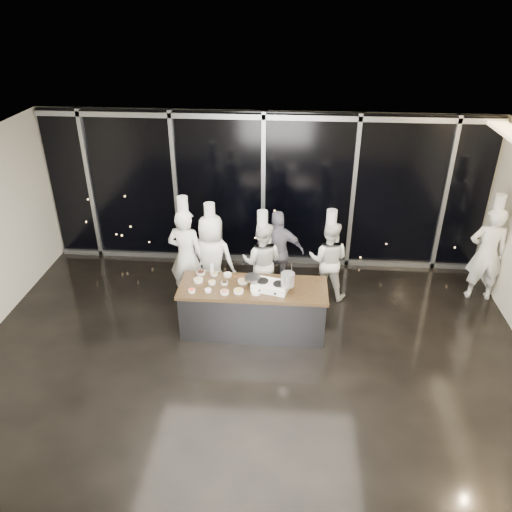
{
  "coord_description": "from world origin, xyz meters",
  "views": [
    {
      "loc": [
        0.6,
        -6.06,
        5.3
      ],
      "look_at": [
        0.03,
        1.2,
        1.31
      ],
      "focal_mm": 35.0,
      "sensor_mm": 36.0,
      "label": 1
    }
  ],
  "objects": [
    {
      "name": "stock_pot",
      "position": [
        0.57,
        0.76,
        1.15
      ],
      "size": [
        0.27,
        0.27,
        0.22
      ],
      "primitive_type": "cylinder",
      "rotation": [
        0.0,
        0.0,
        -0.26
      ],
      "color": "silver",
      "rests_on": "stove"
    },
    {
      "name": "guest",
      "position": [
        0.36,
        2.23,
        0.84
      ],
      "size": [
        1.03,
        0.52,
        1.68
      ],
      "rotation": [
        0.0,
        0.0,
        3.26
      ],
      "color": "black",
      "rests_on": "ground"
    },
    {
      "name": "demo_counter",
      "position": [
        0.0,
        0.9,
        0.45
      ],
      "size": [
        2.46,
        0.86,
        0.9
      ],
      "color": "#3B3B40",
      "rests_on": "ground"
    },
    {
      "name": "chef_center",
      "position": [
        0.08,
        1.92,
        0.8
      ],
      "size": [
        0.83,
        0.68,
        1.82
      ],
      "rotation": [
        0.0,
        0.0,
        3.04
      ],
      "color": "silver",
      "rests_on": "ground"
    },
    {
      "name": "chef_right",
      "position": [
        1.31,
        2.13,
        0.79
      ],
      "size": [
        0.86,
        0.72,
        1.78
      ],
      "rotation": [
        0.0,
        0.0,
        2.95
      ],
      "color": "silver",
      "rests_on": "ground"
    },
    {
      "name": "squeeze_bottle",
      "position": [
        -0.74,
        1.24,
        1.02
      ],
      "size": [
        0.07,
        0.07,
        0.25
      ],
      "color": "silver",
      "rests_on": "demo_counter"
    },
    {
      "name": "stove",
      "position": [
        0.29,
        0.84,
        0.96
      ],
      "size": [
        0.65,
        0.49,
        0.14
      ],
      "rotation": [
        0.0,
        0.0,
        -0.26
      ],
      "color": "white",
      "rests_on": "demo_counter"
    },
    {
      "name": "ground",
      "position": [
        0.0,
        0.0,
        0.0
      ],
      "size": [
        9.0,
        9.0,
        0.0
      ],
      "primitive_type": "plane",
      "color": "black",
      "rests_on": "ground"
    },
    {
      "name": "prep_bowls",
      "position": [
        -0.48,
        0.92,
        0.93
      ],
      "size": [
        1.18,
        0.73,
        0.05
      ],
      "color": "silver",
      "rests_on": "demo_counter"
    },
    {
      "name": "chef_side",
      "position": [
        4.2,
        2.31,
        0.95
      ],
      "size": [
        0.7,
        0.48,
        2.1
      ],
      "rotation": [
        0.0,
        0.0,
        3.09
      ],
      "color": "silver",
      "rests_on": "ground"
    },
    {
      "name": "frying_pan",
      "position": [
        -0.02,
        0.91,
        1.06
      ],
      "size": [
        0.49,
        0.33,
        0.04
      ],
      "rotation": [
        0.0,
        0.0,
        -0.26
      ],
      "color": "slate",
      "rests_on": "stove"
    },
    {
      "name": "window_wall",
      "position": [
        0.0,
        3.43,
        1.6
      ],
      "size": [
        8.9,
        0.11,
        3.2
      ],
      "color": "black",
      "rests_on": "ground"
    },
    {
      "name": "chef_far_left",
      "position": [
        -1.29,
        1.74,
        0.96
      ],
      "size": [
        0.77,
        0.59,
        2.11
      ],
      "rotation": [
        0.0,
        0.0,
        2.93
      ],
      "color": "silver",
      "rests_on": "ground"
    },
    {
      "name": "room_shell",
      "position": [
        0.18,
        0.0,
        2.25
      ],
      "size": [
        9.02,
        7.02,
        3.21
      ],
      "color": "beige",
      "rests_on": "ground"
    },
    {
      "name": "chef_left",
      "position": [
        -0.83,
        1.8,
        0.89
      ],
      "size": [
        0.96,
        0.73,
        1.98
      ],
      "rotation": [
        0.0,
        0.0,
        2.92
      ],
      "color": "silver",
      "rests_on": "ground"
    }
  ]
}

